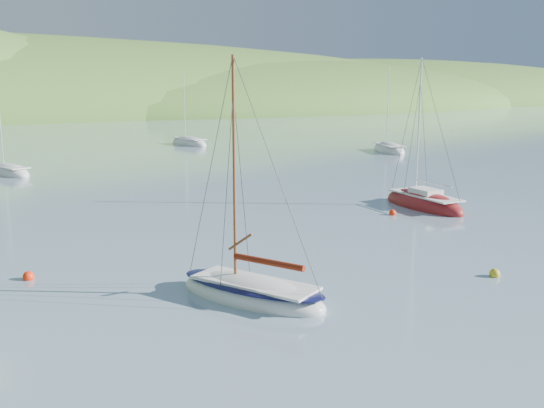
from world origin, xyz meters
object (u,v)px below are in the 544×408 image
distant_sloop_a (8,173)px  distant_sloop_d (389,150)px  daysailer_white (252,293)px  sloop_red (424,204)px  distant_sloop_b (189,143)px

distant_sloop_a → distant_sloop_d: (42.58, -4.29, 0.02)m
distant_sloop_a → distant_sloop_d: distant_sloop_d is taller
daysailer_white → distant_sloop_a: bearing=68.8°
daysailer_white → sloop_red: sloop_red is taller
sloop_red → distant_sloop_b: size_ratio=0.98×
sloop_red → distant_sloop_d: 34.32m
distant_sloop_b → sloop_red: bearing=-102.1°
distant_sloop_a → daysailer_white: bearing=-102.7°
sloop_red → distant_sloop_d: distant_sloop_d is taller
daysailer_white → distant_sloop_d: distant_sloop_d is taller
distant_sloop_b → distant_sloop_d: bearing=-57.8°
daysailer_white → distant_sloop_b: size_ratio=0.90×
daysailer_white → distant_sloop_a: size_ratio=1.03×
distant_sloop_b → distant_sloop_d: distant_sloop_d is taller
daysailer_white → distant_sloop_a: (-2.38, 40.14, -0.05)m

